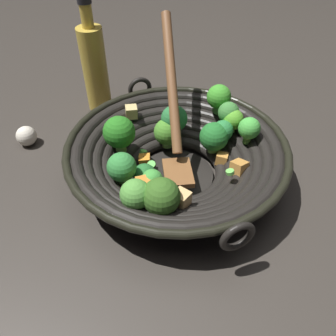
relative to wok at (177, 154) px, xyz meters
name	(u,v)px	position (x,y,z in m)	size (l,w,h in m)	color
ground_plane	(176,177)	(0.00, 0.00, -0.06)	(4.00, 4.00, 0.00)	#332D28
wok	(177,154)	(0.00, 0.00, 0.00)	(0.43, 0.40, 0.25)	black
cooking_oil_bottle	(95,67)	(-0.26, -0.17, 0.05)	(0.06, 0.06, 0.25)	gold
garlic_bulb	(26,136)	(-0.12, -0.31, -0.04)	(0.04, 0.04, 0.04)	silver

